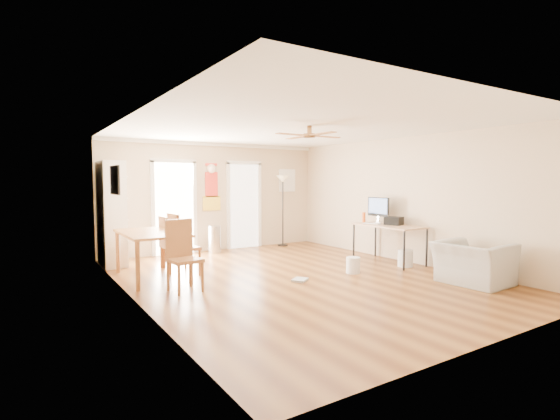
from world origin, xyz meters
TOP-DOWN VIEW (x-y plane):
  - floor at (0.00, 0.00)m, footprint 7.00×7.00m
  - ceiling at (0.00, 0.00)m, footprint 5.50×7.00m
  - wall_back at (0.00, 3.50)m, footprint 5.50×0.04m
  - wall_front at (0.00, -3.50)m, footprint 5.50×0.04m
  - wall_left at (-2.75, 0.00)m, footprint 0.04×7.00m
  - wall_right at (2.75, 0.00)m, footprint 0.04×7.00m
  - crown_molding at (0.00, 0.00)m, footprint 5.50×7.00m
  - kitchen_doorway at (-1.05, 3.48)m, footprint 0.90×0.10m
  - bathroom_doorway at (0.75, 3.48)m, footprint 0.80×0.10m
  - wall_decal at (-0.13, 3.48)m, footprint 0.46×0.03m
  - ac_grille at (2.05, 3.47)m, footprint 0.50×0.04m
  - framed_poster at (-2.73, 1.40)m, footprint 0.04×0.66m
  - ceiling_fan at (0.00, -0.30)m, footprint 1.24×1.24m
  - bookshelf at (-2.52, 2.89)m, footprint 0.59×1.00m
  - dining_table at (-2.15, 1.36)m, footprint 0.97×1.61m
  - dining_chair_right_a at (-1.60, 1.91)m, footprint 0.42×0.42m
  - dining_chair_right_b at (-1.60, 1.26)m, footprint 0.48×0.48m
  - dining_chair_near at (-1.97, 0.20)m, footprint 0.49×0.49m
  - trash_can at (-0.21, 3.16)m, footprint 0.35×0.35m
  - torchiere_lamp at (1.74, 3.19)m, footprint 0.43×0.43m
  - computer_desk at (2.33, 0.10)m, footprint 0.73×1.46m
  - imac at (2.47, 0.54)m, footprint 0.14×0.60m
  - keyboard at (2.20, 0.46)m, footprint 0.22×0.38m
  - printer at (2.45, 0.07)m, footprint 0.37×0.40m
  - orange_bottle at (2.30, 0.80)m, footprint 0.08×0.08m
  - wastebasket_a at (1.06, -0.24)m, footprint 0.32×0.32m
  - wastebasket_b at (2.32, -0.36)m, footprint 0.32×0.32m
  - floor_cloth at (-0.12, -0.22)m, footprint 0.35×0.34m
  - armchair at (2.15, -1.90)m, footprint 0.97×1.10m

SIDE VIEW (x-z plane):
  - floor at x=0.00m, z-range 0.00..0.00m
  - floor_cloth at x=-0.12m, z-range 0.00..0.04m
  - wastebasket_a at x=1.06m, z-range 0.00..0.29m
  - wastebasket_b at x=2.32m, z-range 0.00..0.34m
  - trash_can at x=-0.21m, z-range 0.00..0.64m
  - armchair at x=2.15m, z-range 0.00..0.69m
  - computer_desk at x=2.33m, z-range 0.00..0.78m
  - dining_table at x=-2.15m, z-range 0.00..0.81m
  - dining_chair_right_a at x=-1.60m, z-range 0.00..1.01m
  - dining_chair_near at x=-1.97m, z-range 0.00..1.08m
  - dining_chair_right_b at x=-1.60m, z-range 0.00..1.10m
  - keyboard at x=2.20m, z-range 0.78..0.80m
  - printer at x=2.45m, z-range 0.78..0.95m
  - orange_bottle at x=2.30m, z-range 0.78..1.00m
  - torchiere_lamp at x=1.74m, z-range 0.00..1.83m
  - bookshelf at x=-2.52m, z-range 0.00..2.08m
  - kitchen_doorway at x=-1.05m, z-range 0.00..2.10m
  - bathroom_doorway at x=0.75m, z-range 0.00..2.10m
  - imac at x=2.47m, z-range 0.78..1.33m
  - wall_back at x=0.00m, z-range 0.00..2.60m
  - wall_front at x=0.00m, z-range 0.00..2.60m
  - wall_left at x=-2.75m, z-range 0.00..2.60m
  - wall_right at x=2.75m, z-range 0.00..2.60m
  - wall_decal at x=-0.13m, z-range 1.00..2.10m
  - ac_grille at x=2.05m, z-range 1.40..2.00m
  - framed_poster at x=-2.73m, z-range 1.46..1.94m
  - ceiling_fan at x=0.00m, z-range 2.33..2.53m
  - crown_molding at x=0.00m, z-range 2.52..2.60m
  - ceiling at x=0.00m, z-range 2.60..2.60m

